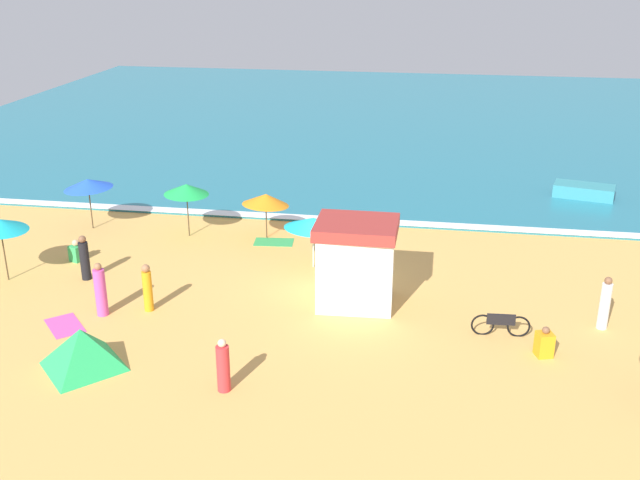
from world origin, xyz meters
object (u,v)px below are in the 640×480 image
object	(u,v)px
beach_umbrella_4	(88,184)
beach_umbrella_2	(266,199)
parked_bicycle	(501,324)
beach_umbrella_6	(313,223)
beach_umbrella_5	(186,189)
beach_tent	(82,348)
beachgoer_2	(544,344)
beachgoer_6	(147,288)
beachgoer_0	(76,252)
lifeguard_cabana	(356,262)
beach_umbrella_3	(0,224)
small_boat_0	(584,191)
beachgoer_5	(223,367)
beachgoer_9	(605,304)
beachgoer_1	(101,291)
beachgoer_7	(85,259)

from	to	relation	value
beach_umbrella_4	beach_umbrella_2	bearing A→B (deg)	0.78
parked_bicycle	beach_umbrella_6	bearing A→B (deg)	146.66
beach_umbrella_5	beach_tent	distance (m)	10.82
beachgoer_2	beachgoer_6	xyz separation A→B (m)	(-12.64, 0.96, 0.40)
beachgoer_0	beachgoer_2	distance (m)	17.60
lifeguard_cabana	beach_umbrella_3	distance (m)	12.75
beach_umbrella_3	beachgoer_2	world-z (taller)	beach_umbrella_3
beach_umbrella_5	beachgoer_2	xyz separation A→B (m)	(13.59, -7.89, -1.64)
parked_bicycle	small_boat_0	xyz separation A→B (m)	(4.81, 14.75, 0.02)
lifeguard_cabana	beachgoer_5	distance (m)	6.69
parked_bicycle	beachgoer_9	xyz separation A→B (m)	(3.22, 1.02, 0.46)
lifeguard_cabana	beach_umbrella_4	world-z (taller)	lifeguard_cabana
beach_umbrella_6	lifeguard_cabana	bearing A→B (deg)	-55.40
beach_umbrella_6	beachgoer_9	distance (m)	10.49
beach_umbrella_6	small_boat_0	distance (m)	15.52
parked_bicycle	beachgoer_6	bearing A→B (deg)	-179.44
parked_bicycle	beachgoer_9	bearing A→B (deg)	17.62
lifeguard_cabana	beachgoer_2	world-z (taller)	lifeguard_cabana
beach_umbrella_2	beachgoer_5	xyz separation A→B (m)	(1.51, -11.53, -0.96)
beach_tent	beachgoer_1	world-z (taller)	beachgoer_1
parked_bicycle	beach_umbrella_5	bearing A→B (deg)	151.20
beach_umbrella_3	beachgoer_0	size ratio (longest dim) A/B	2.79
beachgoer_5	beach_umbrella_5	bearing A→B (deg)	113.10
beach_umbrella_5	beachgoer_7	bearing A→B (deg)	-114.84
beach_umbrella_4	lifeguard_cabana	bearing A→B (deg)	-24.24
beach_umbrella_3	beachgoer_9	world-z (taller)	beach_umbrella_3
beach_umbrella_3	beachgoer_9	xyz separation A→B (m)	(20.68, -0.38, -1.31)
beachgoer_2	beachgoer_5	size ratio (longest dim) A/B	0.61
beach_umbrella_5	beachgoer_5	distance (m)	12.28
beach_umbrella_5	beachgoer_5	world-z (taller)	beach_umbrella_5
beach_umbrella_5	beachgoer_1	xyz separation A→B (m)	(-0.43, -7.49, -1.19)
beach_umbrella_4	beachgoer_9	bearing A→B (deg)	-16.65
beach_tent	beachgoer_9	xyz separation A→B (m)	(15.16, 4.92, 0.23)
beachgoer_5	beachgoer_6	size ratio (longest dim) A/B	0.95
beachgoer_0	beachgoer_5	world-z (taller)	beachgoer_5
beach_umbrella_2	parked_bicycle	size ratio (longest dim) A/B	1.51
beach_umbrella_3	lifeguard_cabana	bearing A→B (deg)	0.74
parked_bicycle	beachgoer_5	bearing A→B (deg)	-149.89
parked_bicycle	beachgoer_5	distance (m)	8.80
beach_umbrella_4	beachgoer_9	size ratio (longest dim) A/B	1.43
beach_umbrella_5	beach_tent	world-z (taller)	beach_umbrella_5
lifeguard_cabana	parked_bicycle	distance (m)	5.10
lifeguard_cabana	beachgoer_0	size ratio (longest dim) A/B	3.38
beach_umbrella_2	beach_tent	distance (m)	11.42
beach_umbrella_3	parked_bicycle	bearing A→B (deg)	-4.61
beachgoer_1	beachgoer_2	distance (m)	14.04
beach_umbrella_6	beachgoer_5	world-z (taller)	beach_umbrella_6
beach_umbrella_3	beachgoer_7	distance (m)	3.14
parked_bicycle	beachgoer_0	bearing A→B (deg)	167.51
beach_umbrella_4	beachgoer_6	size ratio (longest dim) A/B	1.52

